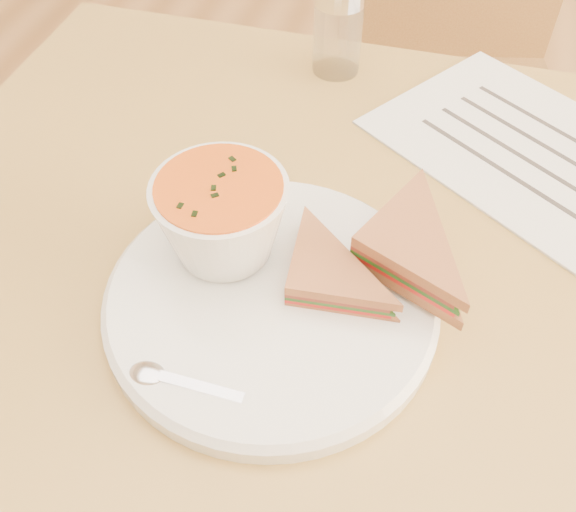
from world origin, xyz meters
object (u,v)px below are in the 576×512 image
(chair_far, at_px, (451,107))
(plate, at_px, (271,301))
(soup_bowl, at_px, (222,222))
(dining_table, at_px, (348,413))
(condiment_shaker, at_px, (338,29))

(chair_far, relative_size, plate, 3.23)
(soup_bowl, bearing_deg, plate, -33.92)
(soup_bowl, bearing_deg, dining_table, 29.27)
(chair_far, height_order, soup_bowl, chair_far)
(condiment_shaker, bearing_deg, dining_table, -69.93)
(dining_table, distance_m, chair_far, 0.63)
(soup_bowl, xyz_separation_m, condiment_shaker, (0.03, 0.35, -0.00))
(soup_bowl, bearing_deg, chair_far, 74.44)
(soup_bowl, height_order, condiment_shaker, condiment_shaker)
(dining_table, distance_m, soup_bowl, 0.46)
(condiment_shaker, bearing_deg, soup_bowl, -94.58)
(condiment_shaker, bearing_deg, chair_far, 64.30)
(plate, bearing_deg, soup_bowl, 146.08)
(chair_far, distance_m, plate, 0.79)
(plate, bearing_deg, dining_table, 56.01)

